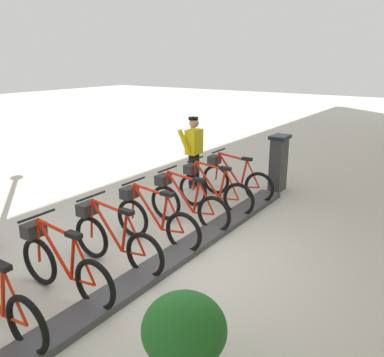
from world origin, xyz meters
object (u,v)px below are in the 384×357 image
Objects in this scene: payment_kiosk at (278,162)px; worker_near_rack at (194,150)px; bike_docked_0 at (234,179)px; bike_docked_1 at (212,190)px; bike_docked_2 at (185,203)px; bike_docked_4 at (113,239)px; planter_bush at (184,340)px; bike_docked_3 at (153,219)px; bike_docked_5 at (61,264)px.

worker_near_rack is (1.69, 0.95, 0.24)m from payment_kiosk.
bike_docked_0 is 0.91m from bike_docked_1.
bike_docked_0 is 1.82m from bike_docked_2.
bike_docked_4 is at bearing 83.05° from payment_kiosk.
bike_docked_2 is 1.00× the size of bike_docked_4.
bike_docked_2 is 1.77× the size of planter_bush.
worker_near_rack is at bearing -42.10° from bike_docked_1.
bike_docked_3 is (0.00, 0.91, 0.00)m from bike_docked_2.
bike_docked_4 is (0.00, 3.64, 0.00)m from bike_docked_0.
bike_docked_5 is at bearing 90.00° from bike_docked_4.
planter_bush is (-2.19, 2.21, 0.11)m from bike_docked_3.
bike_docked_5 is at bearing 90.00° from bike_docked_1.
payment_kiosk is 1.95m from worker_near_rack.
bike_docked_4 is at bearing -30.75° from planter_bush.
bike_docked_1 reaches higher than planter_bush.
planter_bush is (-2.19, 0.39, 0.11)m from bike_docked_5.
payment_kiosk is 3.83m from bike_docked_3.
worker_near_rack is (1.12, -3.74, 0.48)m from bike_docked_4.
bike_docked_5 is (0.00, 4.55, 0.00)m from bike_docked_0.
bike_docked_1 is at bearing -90.00° from bike_docked_5.
planter_bush is at bearing 123.27° from worker_near_rack.
bike_docked_4 is (0.00, 1.82, 0.00)m from bike_docked_2.
bike_docked_1 is at bearing -61.50° from planter_bush.
worker_near_rack is at bearing -5.20° from bike_docked_0.
bike_docked_2 is 1.04× the size of worker_near_rack.
worker_near_rack is at bearing 29.21° from payment_kiosk.
bike_docked_1 is 1.00× the size of bike_docked_4.
payment_kiosk is at bearing -118.63° from bike_docked_0.
bike_docked_2 is (0.57, 2.87, -0.24)m from payment_kiosk.
bike_docked_4 is 1.77× the size of planter_bush.
bike_docked_2 is at bearing -90.00° from bike_docked_5.
bike_docked_2 is at bearing -90.00° from bike_docked_3.
worker_near_rack is at bearing -68.42° from bike_docked_3.
bike_docked_3 is 1.04× the size of worker_near_rack.
bike_docked_1 is 1.00× the size of bike_docked_3.
bike_docked_0 is 1.77× the size of planter_bush.
bike_docked_0 is at bearing 61.37° from payment_kiosk.
bike_docked_2 is 2.73m from bike_docked_5.
bike_docked_2 is 3.82m from planter_bush.
worker_near_rack is (1.12, -2.83, 0.48)m from bike_docked_3.
worker_near_rack is 1.71× the size of planter_bush.
bike_docked_4 is at bearing 90.00° from bike_docked_2.
payment_kiosk is 6.21m from planter_bush.
bike_docked_3 is at bearing 90.00° from bike_docked_2.
bike_docked_1 and bike_docked_5 have the same top height.
bike_docked_5 is 4.81m from worker_near_rack.
bike_docked_5 is at bearing 90.00° from bike_docked_3.
worker_near_rack is at bearing -56.73° from planter_bush.
bike_docked_4 is 1.04× the size of worker_near_rack.
planter_bush is at bearing 134.70° from bike_docked_3.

